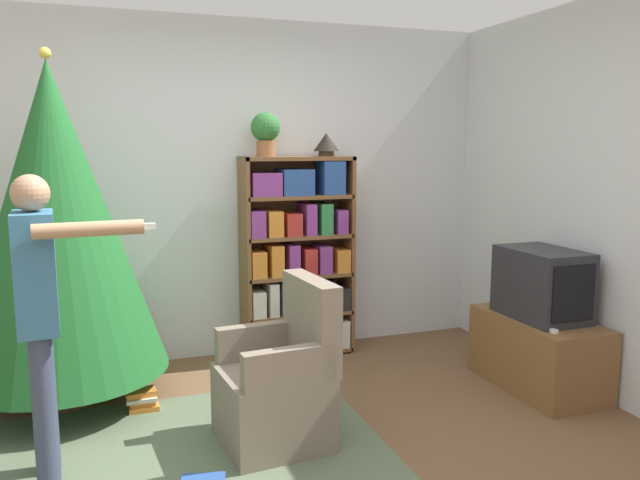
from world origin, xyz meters
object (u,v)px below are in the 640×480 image
object	(u,v)px
potted_plant	(266,131)
christmas_tree	(56,221)
bookshelf	(297,258)
television	(542,284)
armchair	(280,386)
table_lamp	(326,143)
standing_person	(40,305)

from	to	relation	value
potted_plant	christmas_tree	bearing A→B (deg)	-163.44
bookshelf	christmas_tree	xyz separation A→B (m)	(-1.70, -0.43, 0.41)
television	armchair	world-z (taller)	television
potted_plant	table_lamp	world-z (taller)	potted_plant
christmas_tree	armchair	size ratio (longest dim) A/B	2.42
television	potted_plant	world-z (taller)	potted_plant
bookshelf	television	bearing A→B (deg)	-42.21
television	christmas_tree	xyz separation A→B (m)	(-3.04, 0.80, 0.46)
christmas_tree	potted_plant	world-z (taller)	christmas_tree
bookshelf	armchair	size ratio (longest dim) A/B	1.70
television	standing_person	xyz separation A→B (m)	(-3.07, -0.19, 0.17)
bookshelf	standing_person	xyz separation A→B (m)	(-1.72, -1.41, 0.12)
armchair	standing_person	bearing A→B (deg)	-94.53
television	potted_plant	bearing A→B (deg)	142.16
bookshelf	christmas_tree	bearing A→B (deg)	-165.92
standing_person	television	bearing A→B (deg)	89.96
television	standing_person	distance (m)	3.08
table_lamp	potted_plant	bearing A→B (deg)	180.00
standing_person	christmas_tree	bearing A→B (deg)	174.81
christmas_tree	table_lamp	size ratio (longest dim) A/B	11.14
television	table_lamp	xyz separation A→B (m)	(-1.10, 1.23, 0.94)
potted_plant	standing_person	bearing A→B (deg)	-136.39
standing_person	table_lamp	bearing A→B (deg)	122.19
television	christmas_tree	size ratio (longest dim) A/B	0.27
potted_plant	armchair	bearing A→B (deg)	-101.92
standing_person	table_lamp	size ratio (longest dim) A/B	7.59
table_lamp	television	bearing A→B (deg)	-48.20
bookshelf	potted_plant	xyz separation A→B (m)	(-0.24, 0.01, 0.98)
bookshelf	television	xyz separation A→B (m)	(1.35, -1.22, -0.05)
bookshelf	table_lamp	xyz separation A→B (m)	(0.25, 0.01, 0.89)
television	armchair	bearing A→B (deg)	-174.79
potted_plant	table_lamp	size ratio (longest dim) A/B	1.64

